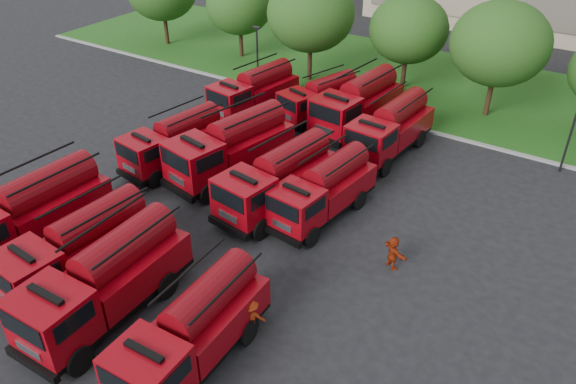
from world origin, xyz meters
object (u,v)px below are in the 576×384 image
object	(u,v)px
fire_truck_7	(324,190)
firefighter_5	(391,267)
fire_truck_2	(106,280)
fire_truck_5	(232,147)
fire_truck_9	(320,99)
fire_truck_8	(254,92)
fire_truck_6	(278,179)
firefighter_2	(143,372)
firefighter_3	(251,335)
fire_truck_11	(391,128)
fire_truck_10	(358,103)
fire_truck_3	(193,330)
firefighter_4	(139,175)
fire_truck_1	(79,247)
fire_truck_4	(175,141)
fire_truck_0	(29,212)

from	to	relation	value
fire_truck_7	firefighter_5	size ratio (longest dim) A/B	4.23
fire_truck_2	fire_truck_5	distance (m)	12.01
fire_truck_9	fire_truck_8	bearing A→B (deg)	-141.23
fire_truck_2	fire_truck_6	world-z (taller)	fire_truck_2
firefighter_2	firefighter_3	size ratio (longest dim) A/B	1.00
fire_truck_11	firefighter_3	distance (m)	17.24
fire_truck_10	firefighter_3	world-z (taller)	fire_truck_10
fire_truck_2	fire_truck_7	distance (m)	11.61
fire_truck_3	firefighter_3	size ratio (longest dim) A/B	3.80
fire_truck_5	fire_truck_11	size ratio (longest dim) A/B	1.11
firefighter_4	fire_truck_7	bearing A→B (deg)	-138.10
fire_truck_6	fire_truck_11	xyz separation A→B (m)	(2.42, 8.80, -0.04)
fire_truck_10	firefighter_3	xyz separation A→B (m)	(5.08, -19.06, -1.80)
fire_truck_3	fire_truck_5	bearing A→B (deg)	119.66
fire_truck_1	fire_truck_2	bearing A→B (deg)	-14.35
fire_truck_10	fire_truck_5	bearing A→B (deg)	-102.71
fire_truck_11	firefighter_2	distance (m)	20.81
fire_truck_6	firefighter_4	xyz separation A→B (m)	(-8.70, -1.74, -1.72)
fire_truck_7	fire_truck_10	distance (m)	10.70
fire_truck_9	fire_truck_3	bearing A→B (deg)	-55.43
fire_truck_8	fire_truck_10	size ratio (longest dim) A/B	0.92
fire_truck_1	firefighter_3	xyz separation A→B (m)	(8.37, 1.20, -1.67)
fire_truck_6	fire_truck_8	world-z (taller)	fire_truck_6
fire_truck_1	fire_truck_4	bearing A→B (deg)	113.39
fire_truck_3	fire_truck_7	distance (m)	11.04
fire_truck_7	firefighter_4	size ratio (longest dim) A/B	4.25
fire_truck_1	fire_truck_11	distance (m)	19.40
firefighter_3	fire_truck_1	bearing A→B (deg)	-36.01
fire_truck_0	fire_truck_5	size ratio (longest dim) A/B	0.97
fire_truck_1	fire_truck_4	xyz separation A→B (m)	(-3.52, 9.92, -0.10)
fire_truck_11	fire_truck_7	bearing A→B (deg)	-85.63
fire_truck_1	fire_truck_10	distance (m)	20.52
fire_truck_2	fire_truck_7	size ratio (longest dim) A/B	1.12
fire_truck_8	firefighter_3	size ratio (longest dim) A/B	3.93
fire_truck_0	fire_truck_6	bearing A→B (deg)	51.12
fire_truck_3	fire_truck_4	bearing A→B (deg)	132.74
fire_truck_1	firefighter_2	world-z (taller)	fire_truck_1
fire_truck_10	fire_truck_1	bearing A→B (deg)	-93.01
fire_truck_7	fire_truck_2	bearing A→B (deg)	-102.65
fire_truck_5	fire_truck_8	size ratio (longest dim) A/B	1.13
fire_truck_4	firefighter_3	distance (m)	14.83
fire_truck_6	fire_truck_8	xyz separation A→B (m)	(-8.05, 9.01, -0.08)
fire_truck_5	fire_truck_9	bearing A→B (deg)	98.58
fire_truck_2	fire_truck_3	world-z (taller)	fire_truck_2
fire_truck_11	firefighter_2	bearing A→B (deg)	-86.93
fire_truck_11	firefighter_3	bearing A→B (deg)	-79.48
fire_truck_0	fire_truck_10	bearing A→B (deg)	72.81
fire_truck_6	fire_truck_10	bearing A→B (deg)	102.15
fire_truck_6	fire_truck_9	bearing A→B (deg)	116.65
fire_truck_7	fire_truck_9	xyz separation A→B (m)	(-6.12, 10.19, -0.09)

